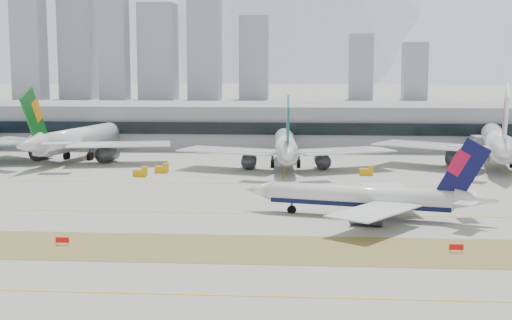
# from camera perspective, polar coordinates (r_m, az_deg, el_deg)

# --- Properties ---
(ground) EXTENTS (3000.00, 3000.00, 0.00)m
(ground) POSITION_cam_1_polar(r_m,az_deg,el_deg) (145.37, -4.14, -3.83)
(ground) COLOR gray
(ground) RESTS_ON ground
(apron_markings) EXTENTS (360.00, 122.22, 0.06)m
(apron_markings) POSITION_cam_1_polar(r_m,az_deg,el_deg) (93.97, -8.97, -10.29)
(apron_markings) COLOR olive
(apron_markings) RESTS_ON ground
(taxiing_airliner) EXTENTS (47.38, 40.52, 16.11)m
(taxiing_airliner) POSITION_cam_1_polar(r_m,az_deg,el_deg) (136.31, 8.98, -3.01)
(taxiing_airliner) COLOR white
(taxiing_airliner) RESTS_ON ground
(widebody_eva) EXTENTS (64.18, 63.59, 23.24)m
(widebody_eva) POSITION_cam_1_polar(r_m,az_deg,el_deg) (223.39, -14.20, 1.56)
(widebody_eva) COLOR white
(widebody_eva) RESTS_ON ground
(widebody_cathay) EXTENTS (60.89, 59.61, 21.73)m
(widebody_cathay) POSITION_cam_1_polar(r_m,az_deg,el_deg) (200.31, 2.39, 1.00)
(widebody_cathay) COLOR white
(widebody_cathay) RESTS_ON ground
(widebody_china_air) EXTENTS (68.56, 67.99, 24.87)m
(widebody_china_air) POSITION_cam_1_polar(r_m,az_deg,el_deg) (212.50, 18.74, 1.21)
(widebody_china_air) COLOR white
(widebody_china_air) RESTS_ON ground
(terminal) EXTENTS (280.00, 43.10, 15.00)m
(terminal) POSITION_cam_1_polar(r_m,az_deg,el_deg) (257.54, -0.47, 2.85)
(terminal) COLOR gray
(terminal) RESTS_ON ground
(hold_sign_left) EXTENTS (2.20, 0.15, 1.35)m
(hold_sign_left) POSITION_cam_1_polar(r_m,az_deg,el_deg) (119.10, -15.24, -6.20)
(hold_sign_left) COLOR red
(hold_sign_left) RESTS_ON ground
(hold_sign_right) EXTENTS (2.20, 0.15, 1.35)m
(hold_sign_right) POSITION_cam_1_polar(r_m,az_deg,el_deg) (114.82, 15.73, -6.74)
(hold_sign_right) COLOR red
(hold_sign_right) RESTS_ON ground
(gse_extra) EXTENTS (3.55, 2.00, 2.60)m
(gse_extra) POSITION_cam_1_polar(r_m,az_deg,el_deg) (193.31, -7.51, -0.71)
(gse_extra) COLOR #E4A10C
(gse_extra) RESTS_ON ground
(gse_b) EXTENTS (3.55, 2.00, 2.60)m
(gse_b) POSITION_cam_1_polar(r_m,az_deg,el_deg) (187.70, -9.20, -0.99)
(gse_b) COLOR #E4A10C
(gse_b) RESTS_ON ground
(gse_c) EXTENTS (3.55, 2.00, 2.60)m
(gse_c) POSITION_cam_1_polar(r_m,az_deg,el_deg) (189.53, 8.86, -0.91)
(gse_c) COLOR #E4A10C
(gse_c) RESTS_ON ground
(city_skyline) EXTENTS (342.00, 49.80, 140.00)m
(city_skyline) POSITION_cam_1_polar(r_m,az_deg,el_deg) (608.31, -8.04, 9.49)
(city_skyline) COLOR #9095A4
(city_skyline) RESTS_ON ground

